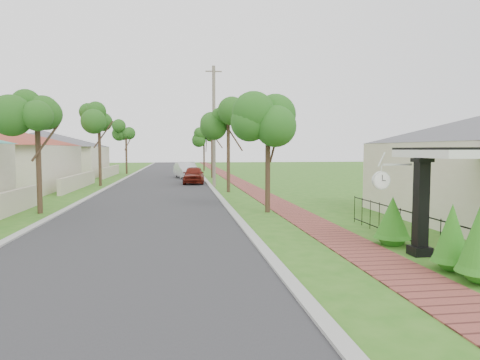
{
  "coord_description": "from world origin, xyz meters",
  "views": [
    {
      "loc": [
        -1.55,
        -11.12,
        2.73
      ],
      "look_at": [
        0.83,
        5.88,
        1.5
      ],
      "focal_mm": 32.0,
      "sensor_mm": 36.0,
      "label": 1
    }
  ],
  "objects": [
    {
      "name": "sidewalk",
      "position": [
        3.25,
        20.0,
        0.0
      ],
      "size": [
        1.5,
        120.0,
        0.03
      ],
      "primitive_type": "cube",
      "color": "brown",
      "rests_on": "ground"
    },
    {
      "name": "kerb_right",
      "position": [
        0.65,
        20.0,
        0.0
      ],
      "size": [
        0.3,
        120.0,
        0.1
      ],
      "primitive_type": "cube",
      "color": "#9E9E99",
      "rests_on": "ground"
    },
    {
      "name": "parked_car_red",
      "position": [
        -0.48,
        23.13,
        0.69
      ],
      "size": [
        1.91,
        4.13,
        1.37
      ],
      "primitive_type": "imported",
      "rotation": [
        0.0,
        0.0,
        -0.07
      ],
      "color": "maroon",
      "rests_on": "ground"
    },
    {
      "name": "porch_post",
      "position": [
        4.55,
        -1.0,
        1.12
      ],
      "size": [
        0.48,
        0.48,
        2.52
      ],
      "color": "black",
      "rests_on": "ground"
    },
    {
      "name": "station_clock",
      "position": [
        3.68,
        -0.6,
        1.95
      ],
      "size": [
        1.08,
        0.13,
        0.68
      ],
      "color": "silver",
      "rests_on": "ground"
    },
    {
      "name": "near_tree",
      "position": [
        2.2,
        7.0,
        3.8
      ],
      "size": [
        1.87,
        1.87,
        4.79
      ],
      "color": "#382619",
      "rests_on": "ground"
    },
    {
      "name": "street_trees",
      "position": [
        -2.87,
        26.84,
        4.54
      ],
      "size": [
        10.7,
        37.65,
        5.89
      ],
      "color": "#382619",
      "rests_on": "ground"
    },
    {
      "name": "ground",
      "position": [
        0.0,
        0.0,
        0.0
      ],
      "size": [
        160.0,
        160.0,
        0.0
      ],
      "primitive_type": "plane",
      "color": "#2C6718",
      "rests_on": "ground"
    },
    {
      "name": "road",
      "position": [
        -3.0,
        20.0,
        0.0
      ],
      "size": [
        7.0,
        120.0,
        0.02
      ],
      "primitive_type": "cube",
      "color": "#28282B",
      "rests_on": "ground"
    },
    {
      "name": "far_house_grey",
      "position": [
        -14.97,
        34.0,
        2.34
      ],
      "size": [
        15.56,
        15.56,
        4.6
      ],
      "color": "beige",
      "rests_on": "ground"
    },
    {
      "name": "parked_car_white",
      "position": [
        -1.0,
        29.65,
        0.76
      ],
      "size": [
        2.47,
        4.85,
        1.52
      ],
      "primitive_type": "imported",
      "rotation": [
        0.0,
        0.0,
        0.19
      ],
      "color": "silver",
      "rests_on": "ground"
    },
    {
      "name": "hedge_row",
      "position": [
        4.45,
        -1.76,
        0.74
      ],
      "size": [
        0.91,
        4.51,
        1.83
      ],
      "color": "#156C17",
      "rests_on": "ground"
    },
    {
      "name": "utility_pole",
      "position": [
        0.9,
        20.0,
        4.42
      ],
      "size": [
        1.2,
        0.24,
        8.72
      ],
      "color": "gray",
      "rests_on": "ground"
    },
    {
      "name": "picket_fence",
      "position": [
        4.9,
        -0.0,
        0.53
      ],
      "size": [
        0.03,
        8.02,
        1.0
      ],
      "color": "black",
      "rests_on": "ground"
    },
    {
      "name": "kerb_left",
      "position": [
        -6.65,
        20.0,
        0.0
      ],
      "size": [
        0.3,
        120.0,
        0.1
      ],
      "primitive_type": "cube",
      "color": "#9E9E99",
      "rests_on": "ground"
    }
  ]
}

